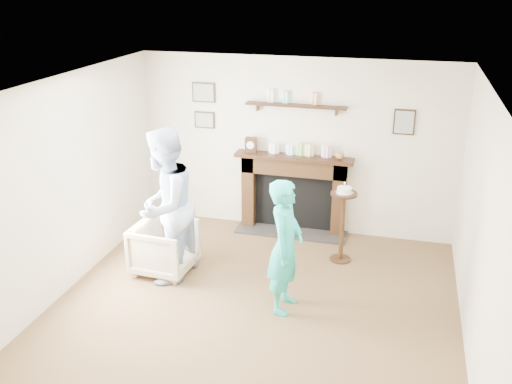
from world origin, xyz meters
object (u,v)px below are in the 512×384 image
armchair (166,271)px  pedestal_table (343,213)px  woman (284,307)px  man (169,276)px

armchair → pedestal_table: 2.37m
woman → man: bearing=81.8°
woman → pedestal_table: size_ratio=1.41×
man → pedestal_table: bearing=121.0°
armchair → man: (0.10, -0.13, 0.00)m
armchair → man: size_ratio=0.38×
man → woman: 1.57m
man → woman: bearing=83.1°
armchair → woman: 1.69m
armchair → woman: bearing=-101.8°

